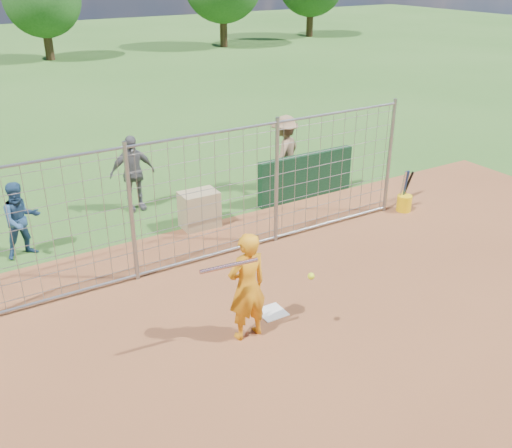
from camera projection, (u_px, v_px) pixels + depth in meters
ground at (265, 307)px, 9.57m from camera, size 100.00×100.00×0.00m
infield_dirt at (390, 419)px, 7.24m from camera, size 18.00×18.00×0.00m
home_plate at (272, 312)px, 9.41m from camera, size 0.43×0.43×0.02m
dugout_wall at (306, 176)px, 13.72m from camera, size 2.60×0.20×1.10m
batter at (247, 287)px, 8.48m from camera, size 0.66×0.44×1.76m
bystander_a at (21, 220)px, 10.93m from camera, size 0.82×0.68×1.52m
bystander_b at (132, 173)px, 12.93m from camera, size 1.05×0.48×1.77m
bystander_c at (284, 153)px, 14.11m from camera, size 1.39×1.24×1.87m
equipment_bin at (199, 209)px, 12.28m from camera, size 0.81×0.57×0.80m
equipment_in_play at (250, 268)px, 8.01m from camera, size 1.65×0.48×0.43m
bucket_with_bats at (404, 201)px, 13.11m from camera, size 0.34×0.37×0.98m
backstop_fence at (209, 199)px, 10.58m from camera, size 9.08×0.08×2.60m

